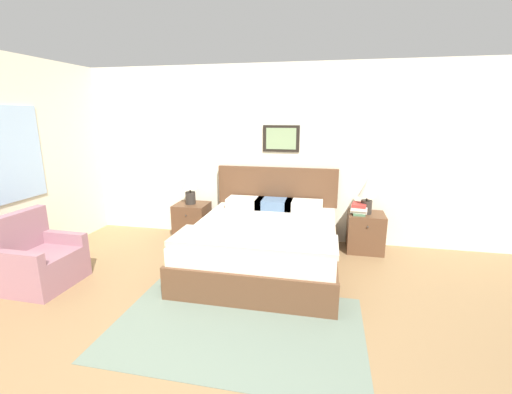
{
  "coord_description": "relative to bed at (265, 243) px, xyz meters",
  "views": [
    {
      "loc": [
        0.94,
        -1.93,
        1.88
      ],
      "look_at": [
        0.18,
        1.72,
        0.98
      ],
      "focal_mm": 24.0,
      "sensor_mm": 36.0,
      "label": 1
    }
  ],
  "objects": [
    {
      "name": "wall_back",
      "position": [
        -0.21,
        1.08,
        0.99
      ],
      "size": [
        7.96,
        0.09,
        2.6
      ],
      "color": "beige",
      "rests_on": "ground_plane"
    },
    {
      "name": "book_novel_upper",
      "position": [
        1.18,
        0.73,
        0.32
      ],
      "size": [
        0.24,
        0.27,
        0.04
      ],
      "rotation": [
        0.0,
        0.0,
        -0.1
      ],
      "color": "silver",
      "rests_on": "book_hardcover_middle"
    },
    {
      "name": "armchair",
      "position": [
        -2.39,
        -1.02,
        -0.03
      ],
      "size": [
        0.66,
        0.74,
        0.83
      ],
      "rotation": [
        0.0,
        0.0,
        -1.59
      ],
      "color": "#8E606B",
      "rests_on": "ground_plane"
    },
    {
      "name": "bed",
      "position": [
        0.0,
        0.0,
        0.0
      ],
      "size": [
        1.79,
        2.05,
        1.13
      ],
      "color": "brown",
      "rests_on": "ground_plane"
    },
    {
      "name": "ground_plane",
      "position": [
        -0.22,
        -2.07,
        -0.31
      ],
      "size": [
        16.0,
        16.0,
        0.0
      ],
      "primitive_type": "plane",
      "color": "olive"
    },
    {
      "name": "table_lamp_by_door",
      "position": [
        1.28,
        0.78,
        0.55
      ],
      "size": [
        0.24,
        0.24,
        0.5
      ],
      "color": "#2D2823",
      "rests_on": "nightstand_by_door"
    },
    {
      "name": "nightstand_near_window",
      "position": [
        -1.29,
        0.78,
        -0.04
      ],
      "size": [
        0.49,
        0.47,
        0.54
      ],
      "color": "brown",
      "rests_on": "ground_plane"
    },
    {
      "name": "wall_left",
      "position": [
        -3.02,
        -0.53,
        1.0
      ],
      "size": [
        0.08,
        5.52,
        2.6
      ],
      "color": "beige",
      "rests_on": "ground_plane"
    },
    {
      "name": "area_rug_main",
      "position": [
        -0.01,
        -1.35,
        -0.3
      ],
      "size": [
        2.26,
        1.44,
        0.01
      ],
      "color": "slate",
      "rests_on": "ground_plane"
    },
    {
      "name": "nightstand_by_door",
      "position": [
        1.29,
        0.78,
        -0.04
      ],
      "size": [
        0.49,
        0.47,
        0.54
      ],
      "color": "brown",
      "rests_on": "ground_plane"
    },
    {
      "name": "book_thick_bottom",
      "position": [
        1.18,
        0.73,
        0.25
      ],
      "size": [
        0.16,
        0.24,
        0.03
      ],
      "rotation": [
        0.0,
        0.0,
        -0.01
      ],
      "color": "#4C7551",
      "rests_on": "nightstand_by_door"
    },
    {
      "name": "book_hardcover_middle",
      "position": [
        1.18,
        0.73,
        0.29
      ],
      "size": [
        0.25,
        0.23,
        0.04
      ],
      "rotation": [
        0.0,
        0.0,
        -0.14
      ],
      "color": "silver",
      "rests_on": "book_thick_bottom"
    },
    {
      "name": "table_lamp_near_window",
      "position": [
        -1.3,
        0.78,
        0.55
      ],
      "size": [
        0.24,
        0.24,
        0.5
      ],
      "color": "#2D2823",
      "rests_on": "nightstand_near_window"
    },
    {
      "name": "book_slim_near_top",
      "position": [
        1.18,
        0.73,
        0.37
      ],
      "size": [
        0.23,
        0.27,
        0.04
      ],
      "rotation": [
        0.0,
        0.0,
        -0.18
      ],
      "color": "#B7332D",
      "rests_on": "book_novel_upper"
    }
  ]
}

